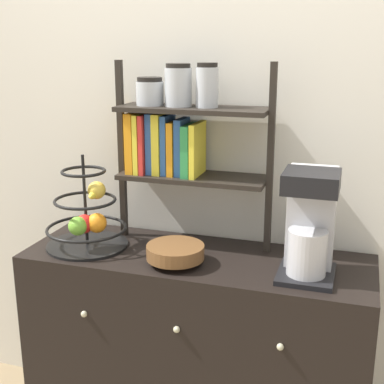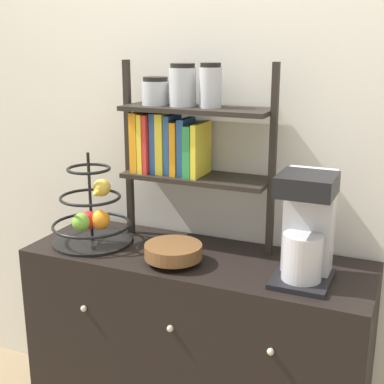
% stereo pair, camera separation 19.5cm
% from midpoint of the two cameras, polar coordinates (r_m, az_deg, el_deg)
% --- Properties ---
extents(wall_back, '(7.00, 0.05, 2.60)m').
position_cam_midpoint_polar(wall_back, '(2.15, 5.92, 6.99)').
color(wall_back, silver).
rests_on(wall_back, ground_plane).
extents(sideboard, '(1.31, 0.46, 0.84)m').
position_cam_midpoint_polar(sideboard, '(2.22, 3.04, -16.98)').
color(sideboard, black).
rests_on(sideboard, ground_plane).
extents(coffee_maker, '(0.19, 0.22, 0.37)m').
position_cam_midpoint_polar(coffee_maker, '(1.83, 15.13, -3.71)').
color(coffee_maker, black).
rests_on(coffee_maker, sideboard).
extents(fruit_stand, '(0.32, 0.32, 0.37)m').
position_cam_midpoint_polar(fruit_stand, '(2.13, -8.04, -2.53)').
color(fruit_stand, black).
rests_on(fruit_stand, sideboard).
extents(wooden_bowl, '(0.21, 0.21, 0.07)m').
position_cam_midpoint_polar(wooden_bowl, '(1.95, 0.87, -6.48)').
color(wooden_bowl, brown).
rests_on(wooden_bowl, sideboard).
extents(shelf_hutch, '(0.62, 0.20, 0.71)m').
position_cam_midpoint_polar(shelf_hutch, '(2.07, 1.44, 6.42)').
color(shelf_hutch, black).
rests_on(shelf_hutch, sideboard).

